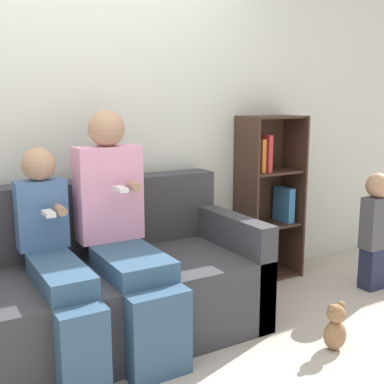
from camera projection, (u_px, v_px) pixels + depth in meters
name	position (u px, v px, depth m)	size (l,w,h in m)	color
ground_plane	(133.00, 384.00, 2.35)	(14.00, 14.00, 0.00)	#BCB2A8
back_wall	(62.00, 115.00, 2.96)	(10.00, 0.06, 2.55)	silver
couch	(68.00, 294.00, 2.68)	(2.19, 0.88, 0.88)	#38383D
adult_seated	(123.00, 228.00, 2.66)	(0.38, 0.81, 1.31)	#335170
child_seated	(57.00, 260.00, 2.45)	(0.27, 0.82, 1.12)	#335170
toddler_standing	(375.00, 226.00, 3.46)	(0.21, 0.18, 0.86)	#232842
bookshelf	(267.00, 197.00, 3.71)	(0.48, 0.30, 1.25)	#3D281E
teddy_bear	(335.00, 328.00, 2.66)	(0.14, 0.11, 0.27)	#936B47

